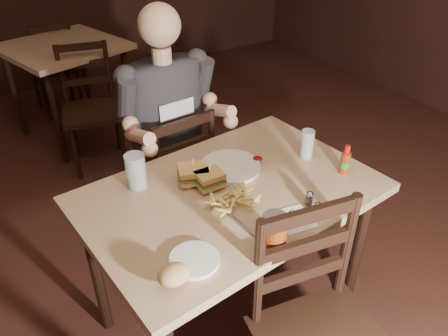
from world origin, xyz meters
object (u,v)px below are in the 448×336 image
diner (169,101)px  hot_sauce (346,159)px  bg_table (64,56)px  bg_chair_far (53,67)px  glass_right (307,144)px  side_plate (194,261)px  main_table (230,207)px  bg_chair_near (92,111)px  dinner_plate (230,167)px  glass_left (136,171)px  syrup_dispenser (274,230)px  chair_far (171,176)px

diner → hot_sauce: bearing=-65.5°
bg_table → bg_chair_far: 0.61m
glass_right → side_plate: bearing=-157.9°
main_table → bg_chair_near: 1.71m
diner → glass_right: (0.37, -0.60, -0.07)m
main_table → bg_chair_far: bearing=91.5°
dinner_plate → glass_left: size_ratio=1.71×
bg_chair_near → syrup_dispenser: 2.06m
bg_chair_near → diner: (0.12, -1.06, 0.47)m
bg_table → glass_right: bearing=-77.4°
chair_far → diner: bearing=90.0°
diner → dinner_plate: bearing=-90.1°
diner → bg_chair_near: bearing=92.2°
main_table → hot_sauce: 0.52m
main_table → syrup_dispenser: syrup_dispenser is taller
chair_far → glass_left: 0.71m
dinner_plate → glass_left: (-0.39, 0.09, 0.07)m
dinner_plate → syrup_dispenser: (-0.12, -0.47, 0.05)m
dinner_plate → hot_sauce: bearing=-35.5°
bg_chair_far → main_table: bearing=90.0°
syrup_dispenser → side_plate: bearing=161.3°
bg_chair_near → glass_right: 1.78m
glass_right → dinner_plate: bearing=163.5°
main_table → bg_chair_far: size_ratio=1.48×
diner → glass_left: size_ratio=6.18×
main_table → diner: 0.67m
dinner_plate → hot_sauce: size_ratio=1.92×
bg_table → glass_left: (-0.23, -2.02, 0.16)m
main_table → side_plate: bearing=-139.6°
syrup_dispenser → side_plate: size_ratio=0.71×
glass_right → syrup_dispenser: 0.59m
chair_far → glass_left: size_ratio=5.77×
main_table → bg_chair_near: (-0.07, 1.69, -0.25)m
dinner_plate → chair_far: bearing=94.1°
bg_chair_near → chair_far: bearing=-70.1°
chair_far → side_plate: bearing=65.1°
bg_chair_far → diner: diner is taller
diner → glass_right: diner is taller
hot_sauce → side_plate: size_ratio=0.82×
syrup_dispenser → diner: bearing=79.5°
dinner_plate → glass_left: bearing=166.6°
glass_left → hot_sauce: glass_left is taller
hot_sauce → bg_chair_far: bearing=100.6°
bg_chair_far → hot_sauce: bearing=99.1°
diner → glass_left: diner is taller
syrup_dispenser → side_plate: syrup_dispenser is taller
syrup_dispenser → side_plate: 0.29m
glass_left → side_plate: glass_left is taller
bg_chair_near → dinner_plate: 1.61m
glass_left → dinner_plate: bearing=-13.4°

